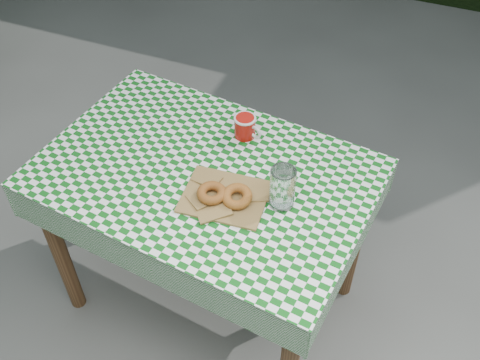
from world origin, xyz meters
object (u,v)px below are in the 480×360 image
(coffee_mug, at_px, (245,127))
(drinking_glass, at_px, (282,188))
(table, at_px, (209,242))
(paper_bag, at_px, (225,196))

(coffee_mug, height_order, drinking_glass, drinking_glass)
(table, height_order, coffee_mug, coffee_mug)
(drinking_glass, bearing_deg, coffee_mug, 131.06)
(coffee_mug, bearing_deg, drinking_glass, -30.89)
(paper_bag, xyz_separation_m, drinking_glass, (0.17, 0.04, 0.06))
(drinking_glass, bearing_deg, paper_bag, -165.78)
(coffee_mug, relative_size, drinking_glass, 1.02)
(paper_bag, distance_m, coffee_mug, 0.31)
(table, height_order, paper_bag, paper_bag)
(drinking_glass, bearing_deg, table, 172.33)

